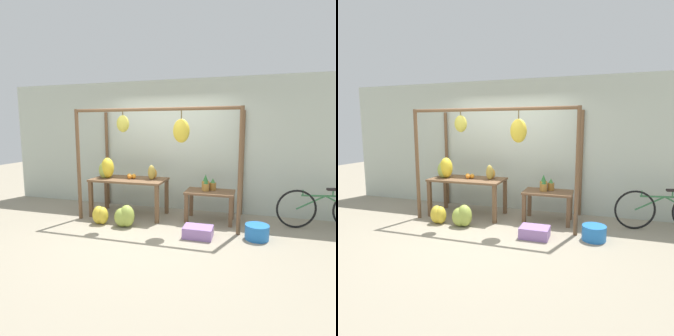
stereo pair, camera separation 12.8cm
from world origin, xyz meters
TOP-DOWN VIEW (x-y plane):
  - ground_plane at (0.00, 0.00)m, footprint 20.00×20.00m
  - shop_wall_back at (0.00, 1.52)m, footprint 8.00×0.08m
  - stall_awning at (0.08, 0.54)m, footprint 3.11×1.31m
  - display_table_main at (-0.67, 0.76)m, footprint 1.50×0.74m
  - display_table_side at (0.96, 0.85)m, footprint 0.92×0.56m
  - banana_pile_on_table at (-1.15, 0.72)m, footprint 0.35×0.37m
  - orange_pile at (-0.63, 0.78)m, footprint 0.21×0.20m
  - pineapple_cluster at (0.90, 0.90)m, footprint 0.27×0.25m
  - banana_pile_ground_left at (-0.98, 0.12)m, footprint 0.36×0.32m
  - banana_pile_ground_right at (-0.48, 0.10)m, footprint 0.46×0.36m
  - fruit_crate_white at (0.89, -0.03)m, footprint 0.47×0.33m
  - blue_bucket at (1.82, 0.16)m, footprint 0.38×0.38m
  - parked_bicycle at (2.97, 0.98)m, footprint 1.64×0.33m
  - papaya_pile at (-0.20, 0.82)m, footprint 0.20×0.30m

SIDE VIEW (x-z plane):
  - ground_plane at x=0.00m, z-range 0.00..0.00m
  - fruit_crate_white at x=0.89m, z-range 0.00..0.18m
  - blue_bucket at x=1.82m, z-range 0.00..0.24m
  - banana_pile_ground_left at x=-0.98m, z-range 0.00..0.34m
  - banana_pile_ground_right at x=-0.48m, z-range -0.01..0.39m
  - parked_bicycle at x=2.97m, z-range 0.00..0.74m
  - display_table_side at x=0.96m, z-range 0.17..0.76m
  - display_table_main at x=-0.67m, z-range 0.27..1.03m
  - pineapple_cluster at x=0.90m, z-range 0.55..0.86m
  - orange_pile at x=-0.63m, z-range 0.76..0.86m
  - papaya_pile at x=-0.20m, z-range 0.75..1.04m
  - banana_pile_on_table at x=-1.15m, z-range 0.74..1.16m
  - shop_wall_back at x=0.00m, z-range 0.00..2.80m
  - stall_awning at x=0.08m, z-range 0.44..2.57m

